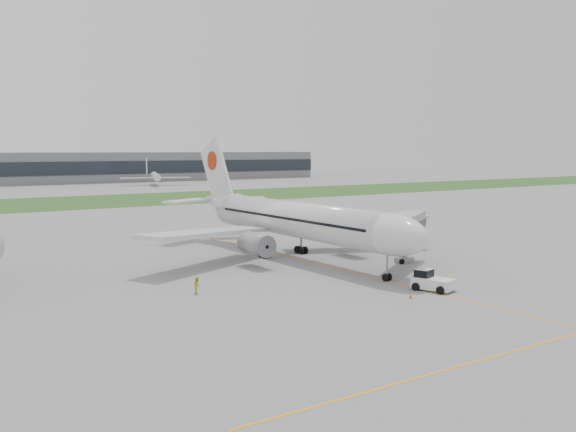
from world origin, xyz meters
TOP-DOWN VIEW (x-y plane):
  - ground at (0.00, 0.00)m, footprint 600.00×600.00m
  - apron_markings at (0.00, -5.00)m, footprint 70.00×70.00m
  - grass_strip at (0.00, 120.00)m, footprint 600.00×50.00m
  - airliner at (0.00, 4.87)m, footprint 48.13×53.95m
  - pushback_tug at (0.66, -21.28)m, footprint 3.93×4.89m
  - jet_bridge at (7.33, -9.96)m, footprint 13.96×11.41m
  - safety_cone_left at (-4.11, -22.97)m, footprint 0.36×0.36m
  - safety_cone_right at (3.91, -19.83)m, footprint 0.37×0.37m
  - ground_crew_near at (2.38, -22.35)m, footprint 0.69×0.57m
  - ground_crew_far at (-21.42, -8.49)m, footprint 0.98×1.08m
  - distant_aircraft_right at (55.99, 189.49)m, footprint 36.39×34.28m

SIDE VIEW (x-z plane):
  - ground at x=0.00m, z-range 0.00..0.00m
  - apron_markings at x=0.00m, z-range -0.02..0.02m
  - distant_aircraft_right at x=55.99m, z-range -5.63..5.63m
  - grass_strip at x=0.00m, z-range 0.00..0.02m
  - safety_cone_left at x=-4.11m, z-range 0.00..0.50m
  - safety_cone_right at x=3.91m, z-range 0.00..0.51m
  - ground_crew_near at x=2.38m, z-range 0.00..1.61m
  - ground_crew_far at x=-21.42m, z-range 0.00..1.81m
  - pushback_tug at x=0.66m, z-range -0.09..2.15m
  - jet_bridge at x=7.33m, z-range 1.69..8.75m
  - airliner at x=0.00m, z-range -3.28..14.60m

